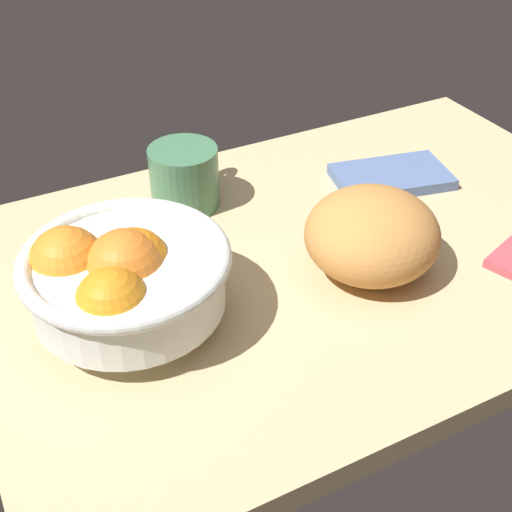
{
  "coord_description": "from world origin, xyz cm",
  "views": [
    {
      "loc": [
        -37.32,
        -54.21,
        47.5
      ],
      "look_at": [
        -11.23,
        -3.86,
        5.0
      ],
      "focal_mm": 48.2,
      "sensor_mm": 36.0,
      "label": 1
    }
  ],
  "objects": [
    {
      "name": "ground_plane",
      "position": [
        0.0,
        0.0,
        -1.5
      ],
      "size": [
        81.01,
        53.63,
        3.0
      ],
      "primitive_type": "cube",
      "color": "tan"
    },
    {
      "name": "mug",
      "position": [
        -10.75,
        16.3,
        3.94
      ],
      "size": [
        10.97,
        10.29,
        7.89
      ],
      "color": "#467A55",
      "rests_on": "ground"
    },
    {
      "name": "bread_loaf",
      "position": [
        1.92,
        -5.86,
        4.7
      ],
      "size": [
        18.49,
        18.24,
        9.4
      ],
      "primitive_type": "ellipsoid",
      "rotation": [
        0.0,
        0.0,
        0.29
      ],
      "color": "#C98542",
      "rests_on": "ground"
    },
    {
      "name": "fruit_bowl",
      "position": [
        -24.91,
        -1.82,
        6.01
      ],
      "size": [
        20.69,
        20.69,
        10.67
      ],
      "color": "white",
      "rests_on": "ground"
    },
    {
      "name": "napkin_folded",
      "position": [
        15.72,
        8.58,
        0.73
      ],
      "size": [
        16.67,
        11.91,
        1.47
      ],
      "primitive_type": "cube",
      "rotation": [
        0.0,
        0.0,
        -0.21
      ],
      "color": "#536B9A",
      "rests_on": "ground"
    }
  ]
}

